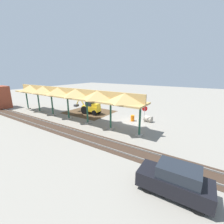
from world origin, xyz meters
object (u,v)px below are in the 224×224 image
at_px(concrete_pipe, 148,119).
at_px(distant_parked_car, 175,180).
at_px(stop_sign, 145,111).
at_px(traffic_barrel, 132,118).
at_px(backhoe, 91,107).
at_px(brick_utility_building, 1,97).

bearing_deg(concrete_pipe, distant_parked_car, 116.36).
relative_size(concrete_pipe, distant_parked_car, 0.31).
height_order(stop_sign, traffic_barrel, stop_sign).
distance_m(stop_sign, concrete_pipe, 1.61).
bearing_deg(backhoe, brick_utility_building, 20.19).
bearing_deg(concrete_pipe, backhoe, 7.67).
bearing_deg(traffic_barrel, stop_sign, -172.74).
bearing_deg(distant_parked_car, brick_utility_building, -7.24).
height_order(concrete_pipe, distant_parked_car, distant_parked_car).
relative_size(stop_sign, traffic_barrel, 2.78).
relative_size(stop_sign, backhoe, 0.46).
bearing_deg(stop_sign, concrete_pipe, -112.24).
xyz_separation_m(distant_parked_car, traffic_barrel, (8.22, -11.37, -0.53)).
bearing_deg(concrete_pipe, brick_utility_building, 15.88).
xyz_separation_m(backhoe, traffic_barrel, (-8.00, -0.35, -0.81)).
xyz_separation_m(concrete_pipe, distant_parked_car, (-6.13, 12.38, 0.54)).
relative_size(brick_utility_building, distant_parked_car, 1.05).
distance_m(stop_sign, brick_utility_building, 28.80).
bearing_deg(distant_parked_car, backhoe, -34.20).
relative_size(stop_sign, distant_parked_car, 0.59).
height_order(backhoe, brick_utility_building, brick_utility_building).
xyz_separation_m(stop_sign, traffic_barrel, (1.76, 0.22, -1.36)).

